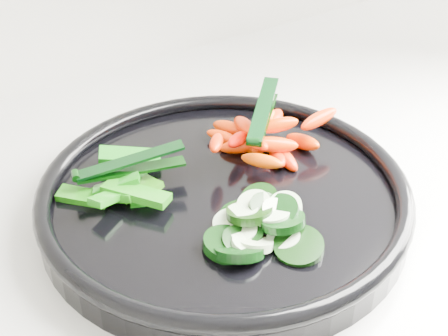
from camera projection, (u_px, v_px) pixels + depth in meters
veggie_tray at (224, 196)px, 0.63m from camera, size 0.49×0.49×0.04m
cucumber_pile at (257, 227)px, 0.57m from camera, size 0.12×0.12×0.04m
carrot_pile at (264, 137)px, 0.68m from camera, size 0.16×0.14×0.06m
pepper_pile at (123, 184)px, 0.63m from camera, size 0.12×0.12×0.04m
tong_carrot at (262, 115)px, 0.66m from camera, size 0.09×0.09×0.02m
tong_pepper at (127, 166)px, 0.62m from camera, size 0.11×0.05×0.02m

